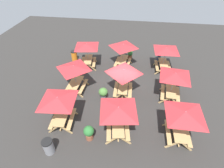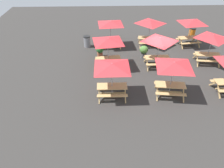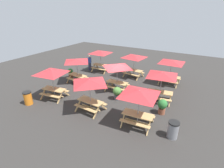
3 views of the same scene
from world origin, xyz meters
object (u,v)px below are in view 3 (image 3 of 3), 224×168
at_px(picnic_table_4, 77,62).
at_px(potted_plant_1, 162,106).
at_px(picnic_table_0, 172,63).
at_px(trash_bin_gray, 173,130).
at_px(picnic_table_8, 134,58).
at_px(trash_bin_orange, 28,98).
at_px(picnic_table_3, 52,74).
at_px(picnic_table_5, 101,53).
at_px(potted_plant_2, 71,73).
at_px(picnic_table_6, 117,68).
at_px(picnic_table_2, 90,84).
at_px(person_standing, 90,62).
at_px(potted_plant_0, 117,92).
at_px(picnic_table_1, 162,76).
at_px(picnic_table_7, 139,95).

distance_m(picnic_table_4, potted_plant_1, 8.40).
xyz_separation_m(picnic_table_0, potted_plant_1, (-0.79, 5.18, -1.39)).
relative_size(picnic_table_0, trash_bin_gray, 2.89).
distance_m(picnic_table_8, trash_bin_orange, 9.92).
bearing_deg(potted_plant_1, trash_bin_gray, 119.56).
relative_size(picnic_table_4, trash_bin_orange, 2.38).
xyz_separation_m(picnic_table_3, trash_bin_gray, (-8.92, 0.03, -1.49)).
distance_m(picnic_table_5, potted_plant_2, 3.75).
bearing_deg(potted_plant_2, picnic_table_4, 157.45).
relative_size(picnic_table_4, picnic_table_6, 1.00).
xyz_separation_m(picnic_table_2, picnic_table_3, (3.52, -0.08, 0.00)).
relative_size(picnic_table_4, picnic_table_5, 0.83).
bearing_deg(person_standing, picnic_table_6, 126.04).
xyz_separation_m(potted_plant_0, person_standing, (5.89, -4.43, 0.29)).
height_order(picnic_table_2, person_standing, picnic_table_2).
bearing_deg(trash_bin_orange, picnic_table_3, -118.40).
bearing_deg(picnic_table_5, picnic_table_2, 116.83).
bearing_deg(picnic_table_2, picnic_table_4, -36.99).
bearing_deg(trash_bin_orange, potted_plant_2, -80.14).
xyz_separation_m(picnic_table_3, potted_plant_2, (1.85, -3.82, -1.48)).
height_order(picnic_table_2, picnic_table_3, same).
height_order(picnic_table_2, potted_plant_1, picnic_table_2).
bearing_deg(picnic_table_2, picnic_table_5, -58.27).
distance_m(picnic_table_1, picnic_table_4, 7.56).
height_order(picnic_table_0, potted_plant_2, picnic_table_0).
xyz_separation_m(picnic_table_4, picnic_table_7, (-7.27, 3.19, 0.00)).
height_order(picnic_table_1, picnic_table_2, same).
distance_m(picnic_table_1, potted_plant_0, 3.47).
bearing_deg(picnic_table_2, picnic_table_0, -112.62).
height_order(picnic_table_0, picnic_table_5, same).
bearing_deg(picnic_table_6, picnic_table_8, -89.95).
distance_m(picnic_table_4, potted_plant_0, 5.01).
distance_m(picnic_table_8, potted_plant_0, 5.19).
height_order(picnic_table_0, picnic_table_3, same).
bearing_deg(trash_bin_orange, picnic_table_4, -95.83).
distance_m(picnic_table_3, picnic_table_4, 3.25).
xyz_separation_m(potted_plant_0, potted_plant_1, (-3.49, 0.23, 0.00)).
height_order(picnic_table_0, picnic_table_1, same).
bearing_deg(picnic_table_6, trash_bin_gray, 145.19).
xyz_separation_m(potted_plant_2, person_standing, (-0.26, -2.80, 0.37)).
distance_m(trash_bin_orange, potted_plant_1, 9.41).
height_order(potted_plant_0, potted_plant_2, potted_plant_0).
bearing_deg(trash_bin_gray, potted_plant_2, -19.69).
bearing_deg(trash_bin_gray, picnic_table_7, -1.79).
relative_size(picnic_table_0, picnic_table_1, 1.01).
bearing_deg(trash_bin_gray, picnic_table_6, -33.88).
height_order(picnic_table_1, picnic_table_8, same).
xyz_separation_m(picnic_table_1, picnic_table_3, (7.15, 3.60, 0.00)).
distance_m(picnic_table_1, trash_bin_orange, 9.73).
distance_m(picnic_table_4, picnic_table_5, 3.68).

